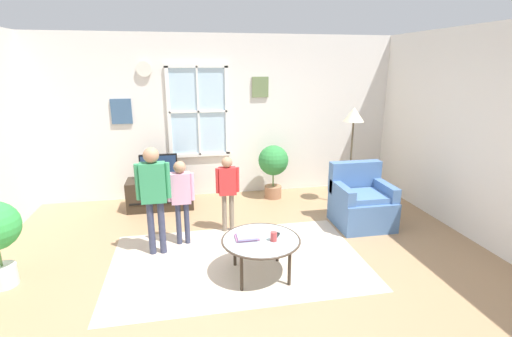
% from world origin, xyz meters
% --- Properties ---
extents(ground_plane, '(6.62, 5.85, 0.02)m').
position_xyz_m(ground_plane, '(0.00, 0.00, -0.01)').
color(ground_plane, '#9E7A56').
extents(back_wall, '(6.02, 0.17, 2.72)m').
position_xyz_m(back_wall, '(-0.01, 2.68, 1.37)').
color(back_wall, silver).
rests_on(back_wall, ground_plane).
extents(side_wall_right, '(0.12, 5.25, 2.72)m').
position_xyz_m(side_wall_right, '(3.07, 0.00, 1.36)').
color(side_wall_right, silver).
rests_on(side_wall_right, ground_plane).
extents(area_rug, '(2.93, 1.84, 0.01)m').
position_xyz_m(area_rug, '(-0.09, 0.18, 0.00)').
color(area_rug, '#C6B29E').
rests_on(area_rug, ground_plane).
extents(tv_stand, '(1.02, 0.46, 0.48)m').
position_xyz_m(tv_stand, '(-1.06, 2.10, 0.24)').
color(tv_stand, '#2D2319').
rests_on(tv_stand, ground_plane).
extents(television, '(0.58, 0.08, 0.41)m').
position_xyz_m(television, '(-1.06, 2.10, 0.69)').
color(television, '#4C4C4C').
rests_on(television, tv_stand).
extents(armchair, '(0.76, 0.74, 0.87)m').
position_xyz_m(armchair, '(1.79, 0.90, 0.33)').
color(armchair, '#476B9E').
rests_on(armchair, ground_plane).
extents(coffee_table, '(0.85, 0.85, 0.43)m').
position_xyz_m(coffee_table, '(0.11, -0.16, 0.41)').
color(coffee_table, '#99B2B7').
rests_on(coffee_table, ground_plane).
extents(book_stack, '(0.25, 0.20, 0.04)m').
position_xyz_m(book_stack, '(-0.03, -0.11, 0.45)').
color(book_stack, '#A2658E').
rests_on(book_stack, coffee_table).
extents(cup, '(0.07, 0.07, 0.10)m').
position_xyz_m(cup, '(0.24, -0.22, 0.48)').
color(cup, '#BF3F3F').
rests_on(cup, coffee_table).
extents(remote_near_books, '(0.11, 0.14, 0.02)m').
position_xyz_m(remote_near_books, '(0.29, -0.13, 0.44)').
color(remote_near_books, black).
rests_on(remote_near_books, coffee_table).
extents(person_green_shirt, '(0.40, 0.18, 1.33)m').
position_xyz_m(person_green_shirt, '(-1.02, 0.56, 0.83)').
color(person_green_shirt, '#333851').
rests_on(person_green_shirt, ground_plane).
extents(person_red_shirt, '(0.32, 0.14, 1.06)m').
position_xyz_m(person_red_shirt, '(-0.10, 1.04, 0.66)').
color(person_red_shirt, '#726656').
rests_on(person_red_shirt, ground_plane).
extents(person_pink_shirt, '(0.33, 0.15, 1.10)m').
position_xyz_m(person_pink_shirt, '(-0.71, 0.76, 0.69)').
color(person_pink_shirt, '#333851').
rests_on(person_pink_shirt, ground_plane).
extents(potted_plant_by_window, '(0.51, 0.51, 0.92)m').
position_xyz_m(potted_plant_by_window, '(0.82, 2.23, 0.60)').
color(potted_plant_by_window, '#9E6B4C').
rests_on(potted_plant_by_window, ground_plane).
extents(floor_lamp, '(0.32, 0.32, 1.59)m').
position_xyz_m(floor_lamp, '(1.97, 1.69, 1.33)').
color(floor_lamp, black).
rests_on(floor_lamp, ground_plane).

